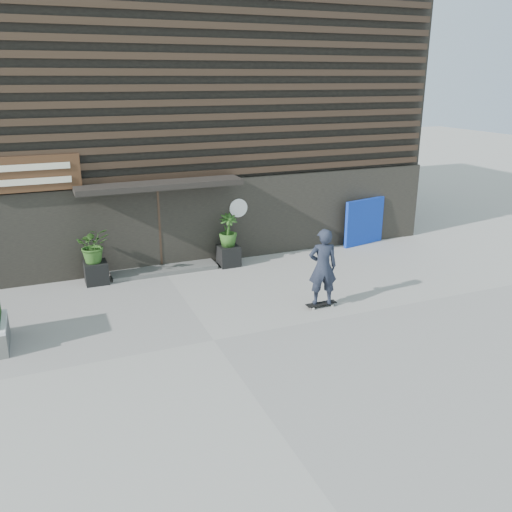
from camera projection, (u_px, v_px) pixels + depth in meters
name	position (u px, v px, depth m)	size (l,w,h in m)	color
ground	(214.00, 340.00, 11.41)	(80.00, 80.00, 0.00)	gray
entrance_step	(164.00, 269.00, 15.42)	(3.00, 0.80, 0.12)	#4C4C4A
planter_pot_left	(96.00, 273.00, 14.49)	(0.60, 0.60, 0.60)	black
bamboo_left	(93.00, 245.00, 14.24)	(0.86, 0.75, 0.96)	#2D591E
planter_pot_right	(229.00, 256.00, 15.85)	(0.60, 0.60, 0.60)	black
bamboo_right	(228.00, 230.00, 15.61)	(0.54, 0.54, 0.96)	#2D591E
blue_tarp	(364.00, 222.00, 17.73)	(1.64, 0.12, 1.53)	#0C2BA2
building	(123.00, 117.00, 18.87)	(18.00, 11.00, 8.00)	black
skateboarder	(323.00, 267.00, 12.74)	(0.78, 0.62, 1.97)	black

